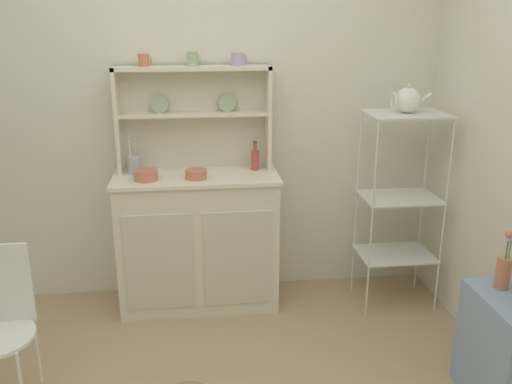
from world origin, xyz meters
The scene contains 14 objects.
wall_back centered at (0.00, 1.62, 1.25)m, with size 3.84×0.05×2.50m, color silver.
hutch_cabinet centered at (-0.01, 1.37, 0.46)m, with size 1.04×0.45×0.89m.
hutch_shelf_unit centered at (-0.01, 1.53, 1.28)m, with size 0.97×0.18×0.66m.
bakers_rack centered at (1.28, 1.25, 0.79)m, with size 0.48×0.35×1.28m.
side_shelf_blue centered at (1.44, 0.17, 0.29)m, with size 0.28×0.48×0.58m, color #849EBC.
cup_terracotta_0 centered at (-0.30, 1.49, 1.59)m, with size 0.08×0.07×0.08m.
cup_sage_1 centered at (-0.01, 1.49, 1.59)m, with size 0.08×0.07×0.09m.
cup_lilac_2 centered at (0.27, 1.49, 1.59)m, with size 0.10×0.08×0.08m.
bowl_mixing_large centered at (-0.32, 1.29, 0.92)m, with size 0.15×0.15×0.06m, color #C67556.
bowl_floral_medium centered at (-0.01, 1.29, 0.92)m, with size 0.13×0.13×0.06m, color #C67556.
jam_bottle centered at (0.37, 1.45, 0.96)m, with size 0.05×0.05×0.19m.
utensil_jar centered at (-0.40, 1.45, 0.95)m, with size 0.08×0.08×0.24m.
porcelain_teapot centered at (1.28, 1.25, 1.36)m, with size 0.25×0.15×0.18m.
flower_vase centered at (1.44, 0.29, 0.68)m, with size 0.07×0.07×0.30m.
Camera 1 is at (-0.02, -1.94, 1.84)m, focal length 38.35 mm.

